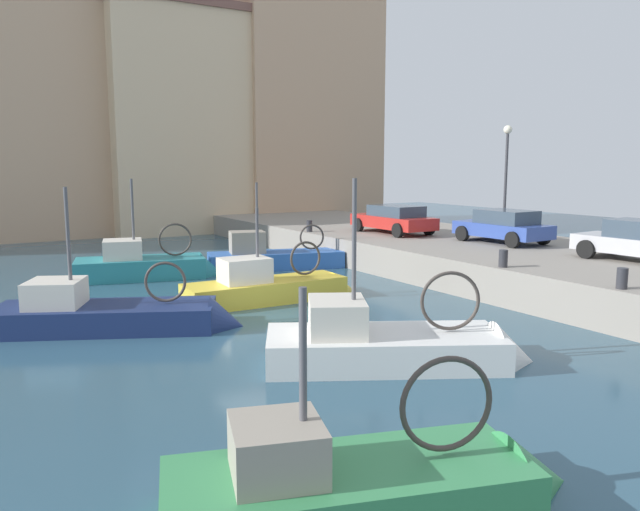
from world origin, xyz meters
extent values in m
plane|color=#2D5166|center=(0.00, 0.00, 0.00)|extent=(80.00, 80.00, 0.00)
cube|color=gray|center=(11.50, 0.00, 0.60)|extent=(9.00, 56.00, 1.20)
cube|color=white|center=(0.55, -4.78, 0.00)|extent=(5.54, 4.29, 1.43)
cone|color=white|center=(3.13, -6.19, 0.00)|extent=(1.68, 2.06, 1.85)
cube|color=#B2A893|center=(0.55, -4.78, 0.64)|extent=(5.28, 4.05, 0.08)
cube|color=beige|center=(-0.38, -4.28, 1.08)|extent=(1.79, 1.90, 0.80)
cylinder|color=#4C4C51|center=(-0.06, -4.45, 2.38)|extent=(0.10, 0.10, 3.48)
torus|color=#3F3833|center=(1.82, -5.48, 1.43)|extent=(1.22, 0.71, 1.34)
sphere|color=white|center=(-0.28, -3.04, 0.21)|extent=(0.32, 0.32, 0.32)
cube|color=gold|center=(1.15, 2.32, 0.00)|extent=(5.31, 1.81, 1.39)
cone|color=gold|center=(4.13, 2.21, 0.00)|extent=(0.95, 1.49, 1.46)
cube|color=#9E7A51|center=(1.15, 2.32, 0.63)|extent=(5.10, 1.67, 0.08)
cube|color=beige|center=(0.44, 2.34, 1.07)|extent=(1.53, 1.19, 0.81)
cylinder|color=#4C4C51|center=(0.89, 2.32, 1.84)|extent=(0.10, 0.10, 2.43)
torus|color=#3F3833|center=(2.62, 2.26, 1.31)|extent=(1.15, 0.12, 1.14)
sphere|color=white|center=(-0.40, 3.26, 0.21)|extent=(0.32, 0.32, 0.32)
cube|color=teal|center=(-1.16, 8.54, 0.00)|extent=(5.16, 3.11, 1.59)
cone|color=teal|center=(1.51, 7.84, 0.00)|extent=(1.31, 1.94, 1.77)
cube|color=#896B4C|center=(-1.16, 8.54, 0.72)|extent=(4.94, 2.91, 0.08)
cube|color=beige|center=(-1.78, 8.70, 1.14)|extent=(1.72, 1.70, 0.78)
cylinder|color=#4C4C51|center=(-1.36, 8.59, 2.29)|extent=(0.10, 0.10, 3.15)
torus|color=#3F3833|center=(0.15, 8.20, 1.47)|extent=(1.27, 0.40, 1.29)
sphere|color=white|center=(-2.29, 9.95, 0.24)|extent=(0.32, 0.32, 0.32)
cube|color=#388951|center=(-3.42, -9.23, 0.00)|extent=(5.01, 3.08, 1.21)
cone|color=#388951|center=(-0.85, -10.07, 0.00)|extent=(1.33, 1.74, 1.54)
cube|color=#9E7A51|center=(-3.42, -9.23, 0.55)|extent=(4.79, 2.89, 0.08)
cube|color=gray|center=(-4.31, -8.95, 0.94)|extent=(1.42, 1.44, 0.70)
cylinder|color=#4C4C51|center=(-3.99, -9.05, 1.75)|extent=(0.10, 0.10, 2.42)
torus|color=#3F3833|center=(-2.16, -9.64, 1.31)|extent=(1.27, 0.48, 1.31)
sphere|color=white|center=(-4.48, -7.90, 0.18)|extent=(0.32, 0.32, 0.32)
cube|color=#2D60B7|center=(4.43, 7.88, 0.00)|extent=(5.91, 3.15, 1.41)
cone|color=#2D60B7|center=(7.49, 7.00, 0.00)|extent=(1.28, 1.68, 1.49)
cube|color=#9E7A51|center=(4.43, 7.88, 0.63)|extent=(5.65, 2.96, 0.08)
cube|color=gray|center=(3.25, 8.21, 1.15)|extent=(1.66, 1.43, 0.94)
cylinder|color=#4C4C51|center=(3.66, 8.10, 2.15)|extent=(0.10, 0.10, 3.03)
torus|color=#3F3833|center=(5.96, 7.44, 1.29)|extent=(1.07, 0.38, 1.09)
sphere|color=white|center=(3.05, 9.22, 0.21)|extent=(0.32, 0.32, 0.32)
cube|color=navy|center=(-4.07, 1.44, 0.00)|extent=(6.00, 4.22, 1.36)
cone|color=navy|center=(-1.17, 0.03, 0.00)|extent=(1.56, 1.93, 1.71)
cube|color=#B2A893|center=(-4.07, 1.44, 0.61)|extent=(5.73, 3.99, 0.08)
cube|color=beige|center=(-5.21, 1.99, 1.02)|extent=(1.84, 1.85, 0.73)
cylinder|color=#4C4C51|center=(-4.84, 1.81, 2.22)|extent=(0.10, 0.10, 3.22)
torus|color=#3F3833|center=(-2.63, 0.74, 1.28)|extent=(1.04, 0.56, 1.11)
sphere|color=white|center=(-5.17, 3.14, 0.20)|extent=(0.32, 0.32, 0.32)
cube|color=#B7B7BC|center=(12.07, -3.59, 1.74)|extent=(1.84, 4.19, 0.53)
cylinder|color=black|center=(11.18, -2.23, 1.52)|extent=(0.25, 0.65, 0.64)
cylinder|color=black|center=(12.83, -2.16, 1.52)|extent=(0.25, 0.65, 0.64)
cube|color=red|center=(10.37, 7.43, 1.74)|extent=(1.84, 4.41, 0.54)
cube|color=#384756|center=(10.37, 7.21, 2.26)|extent=(1.61, 2.48, 0.50)
cylinder|color=black|center=(9.46, 8.92, 1.52)|extent=(0.23, 0.64, 0.64)
cylinder|color=black|center=(11.26, 8.93, 1.52)|extent=(0.23, 0.64, 0.64)
cylinder|color=black|center=(9.48, 5.93, 1.52)|extent=(0.23, 0.64, 0.64)
cylinder|color=black|center=(11.29, 5.94, 1.52)|extent=(0.23, 0.64, 0.64)
cube|color=#334C9E|center=(12.00, 2.27, 1.74)|extent=(1.90, 3.94, 0.55)
cube|color=#384756|center=(12.01, 2.08, 2.29)|extent=(1.65, 2.22, 0.54)
cylinder|color=black|center=(11.06, 3.58, 1.52)|extent=(0.23, 0.64, 0.64)
cylinder|color=black|center=(12.88, 3.62, 1.52)|extent=(0.23, 0.64, 0.64)
cylinder|color=black|center=(11.12, 0.93, 1.52)|extent=(0.23, 0.64, 0.64)
cylinder|color=black|center=(12.94, 0.97, 1.52)|extent=(0.23, 0.64, 0.64)
cylinder|color=#2D2D33|center=(7.35, -6.00, 1.48)|extent=(0.28, 0.28, 0.55)
cylinder|color=#2D2D33|center=(7.35, -2.00, 1.48)|extent=(0.28, 0.28, 0.55)
cylinder|color=#2D2D33|center=(7.35, 10.00, 1.48)|extent=(0.28, 0.28, 0.55)
cylinder|color=#38383D|center=(13.00, 3.09, 3.45)|extent=(0.12, 0.12, 4.50)
sphere|color=#F2EACC|center=(13.00, 3.09, 5.85)|extent=(0.36, 0.36, 0.36)
cube|color=beige|center=(6.14, 25.10, 6.91)|extent=(9.84, 7.56, 13.82)
cube|color=brown|center=(6.14, 25.10, 14.07)|extent=(10.23, 7.86, 0.50)
cube|color=tan|center=(-2.75, 25.91, 10.02)|extent=(8.08, 6.19, 20.04)
cube|color=tan|center=(15.00, 24.15, 8.61)|extent=(10.28, 6.38, 17.22)
camera|label=1|loc=(-7.61, -15.34, 4.43)|focal=34.69mm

